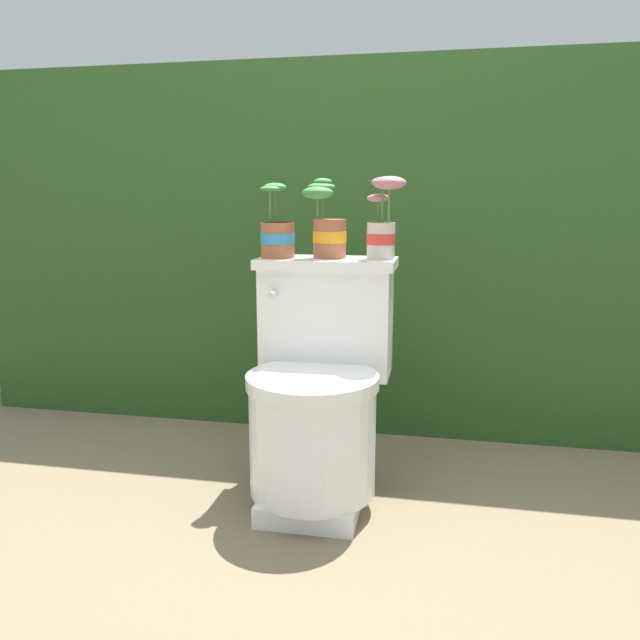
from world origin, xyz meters
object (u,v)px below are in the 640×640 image
potted_plant_midleft (327,227)px  potted_plant_middle (382,224)px  potted_plant_left (277,234)px  toilet (318,394)px

potted_plant_midleft → potted_plant_middle: 0.17m
potted_plant_left → potted_plant_middle: size_ratio=0.93×
potted_plant_midleft → potted_plant_middle: potted_plant_middle is taller
toilet → potted_plant_midleft: (-0.00, 0.15, 0.48)m
potted_plant_midleft → potted_plant_left: bearing=-170.2°
potted_plant_middle → toilet: bearing=-139.3°
toilet → potted_plant_middle: bearing=40.7°
potted_plant_left → potted_plant_midleft: size_ratio=0.94×
potted_plant_midleft → potted_plant_middle: bearing=-3.3°
toilet → potted_plant_middle: size_ratio=2.94×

